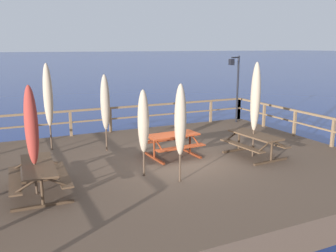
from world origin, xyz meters
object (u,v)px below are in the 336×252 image
(lamp_post_hooked, at_px, (235,79))
(patio_umbrella_tall_back_left, at_px, (105,103))
(picnic_table_back_right, at_px, (39,172))
(picnic_table_back_left, at_px, (173,140))
(picnic_table_front_left, at_px, (255,140))
(patio_umbrella_short_front, at_px, (255,97))
(patio_umbrella_tall_back_right, at_px, (31,126))
(patio_umbrella_tall_mid_left, at_px, (143,122))
(patio_umbrella_tall_front, at_px, (180,120))
(patio_umbrella_tall_mid_right, at_px, (48,96))

(lamp_post_hooked, bearing_deg, patio_umbrella_tall_back_left, -163.37)
(picnic_table_back_right, bearing_deg, picnic_table_back_left, 17.90)
(picnic_table_back_right, distance_m, picnic_table_front_left, 6.92)
(patio_umbrella_short_front, bearing_deg, patio_umbrella_tall_back_right, -177.95)
(picnic_table_back_right, distance_m, patio_umbrella_tall_mid_left, 3.02)
(picnic_table_back_right, distance_m, patio_umbrella_tall_back_right, 1.18)
(picnic_table_front_left, relative_size, patio_umbrella_tall_mid_left, 0.82)
(patio_umbrella_tall_back_right, relative_size, patio_umbrella_tall_back_left, 1.02)
(picnic_table_back_right, height_order, patio_umbrella_tall_front, patio_umbrella_tall_front)
(patio_umbrella_tall_front, height_order, patio_umbrella_tall_back_left, patio_umbrella_tall_back_left)
(patio_umbrella_tall_mid_right, bearing_deg, patio_umbrella_tall_back_right, -102.76)
(patio_umbrella_short_front, xyz_separation_m, patio_umbrella_tall_back_left, (-4.27, 2.77, -0.28))
(picnic_table_back_left, xyz_separation_m, patio_umbrella_tall_mid_left, (-1.56, -1.35, 1.03))
(picnic_table_front_left, distance_m, patio_umbrella_tall_back_right, 7.09)
(picnic_table_back_right, xyz_separation_m, lamp_post_hooked, (9.50, 5.10, 1.55))
(patio_umbrella_tall_back_right, height_order, patio_umbrella_tall_back_left, patio_umbrella_tall_back_right)
(patio_umbrella_tall_back_left, bearing_deg, picnic_table_back_right, -130.39)
(patio_umbrella_short_front, xyz_separation_m, lamp_post_hooked, (2.65, 4.83, 0.11))
(picnic_table_back_left, relative_size, patio_umbrella_short_front, 0.58)
(picnic_table_front_left, height_order, patio_umbrella_tall_front, patio_umbrella_tall_front)
(picnic_table_back_left, xyz_separation_m, patio_umbrella_tall_mid_right, (-3.59, 2.53, 1.40))
(patio_umbrella_short_front, distance_m, patio_umbrella_tall_front, 3.45)
(patio_umbrella_tall_back_left, distance_m, lamp_post_hooked, 7.23)
(picnic_table_back_right, height_order, picnic_table_front_left, same)
(picnic_table_back_right, bearing_deg, patio_umbrella_tall_front, -12.17)
(picnic_table_front_left, bearing_deg, picnic_table_back_right, -177.77)
(picnic_table_back_right, relative_size, patio_umbrella_tall_mid_left, 0.86)
(patio_umbrella_tall_back_right, xyz_separation_m, patio_umbrella_tall_back_left, (2.66, 3.02, -0.03))
(picnic_table_front_left, xyz_separation_m, patio_umbrella_short_front, (-0.06, -0.00, 1.44))
(picnic_table_back_left, relative_size, picnic_table_front_left, 0.89)
(patio_umbrella_tall_mid_right, bearing_deg, picnic_table_back_left, -35.12)
(lamp_post_hooked, bearing_deg, patio_umbrella_short_front, -118.73)
(patio_umbrella_tall_back_left, xyz_separation_m, patio_umbrella_tall_mid_left, (0.27, -2.96, -0.14))
(picnic_table_back_right, bearing_deg, patio_umbrella_tall_back_right, 166.13)
(patio_umbrella_tall_front, bearing_deg, picnic_table_back_right, 167.83)
(picnic_table_front_left, distance_m, patio_umbrella_short_front, 1.44)
(picnic_table_back_left, relative_size, patio_umbrella_tall_mid_right, 0.59)
(picnic_table_back_right, bearing_deg, patio_umbrella_tall_mid_left, 1.48)
(patio_umbrella_tall_mid_right, distance_m, lamp_post_hooked, 8.76)
(patio_umbrella_tall_mid_right, relative_size, patio_umbrella_tall_mid_left, 1.24)
(picnic_table_front_left, xyz_separation_m, patio_umbrella_tall_mid_right, (-6.10, 3.68, 1.40))
(patio_umbrella_tall_front, bearing_deg, patio_umbrella_tall_mid_right, 120.30)
(patio_umbrella_tall_back_left, bearing_deg, patio_umbrella_tall_mid_left, -84.87)
(picnic_table_back_left, relative_size, patio_umbrella_tall_front, 0.67)
(patio_umbrella_tall_front, bearing_deg, picnic_table_back_left, 69.15)
(patio_umbrella_tall_back_left, relative_size, patio_umbrella_tall_mid_left, 1.09)
(patio_umbrella_tall_mid_right, height_order, patio_umbrella_tall_front, patio_umbrella_tall_mid_right)
(picnic_table_back_right, height_order, patio_umbrella_tall_back_right, patio_umbrella_tall_back_right)
(lamp_post_hooked, bearing_deg, patio_umbrella_tall_back_right, -152.05)
(picnic_table_back_left, height_order, patio_umbrella_short_front, patio_umbrella_short_front)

